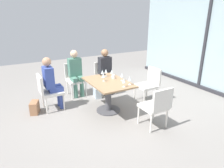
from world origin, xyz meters
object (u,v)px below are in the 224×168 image
wine_glass_3 (106,71)px  cell_phone_on_table (103,75)px  wine_glass_1 (104,76)px  handbag_0 (35,107)px  wine_glass_4 (122,75)px  chair_near_window (149,83)px  wine_glass_0 (130,79)px  person_front_left (52,81)px  wine_glass_6 (124,81)px  handbag_1 (97,92)px  person_far_left (106,70)px  chair_front_left (48,90)px  chair_side_end (75,77)px  wine_glass_5 (112,72)px  wine_glass_2 (102,72)px  coffee_cup (114,77)px  chair_far_right (157,105)px  dining_table_main (108,90)px  person_side_end (76,71)px  chair_far_left (104,76)px

wine_glass_3 → cell_phone_on_table: bearing=-175.3°
wine_glass_1 → handbag_0: size_ratio=0.62×
wine_glass_4 → wine_glass_1: bearing=-113.8°
chair_near_window → wine_glass_0: bearing=-65.0°
person_front_left → chair_near_window: bearing=72.0°
cell_phone_on_table → wine_glass_6: bearing=8.1°
handbag_1 → person_far_left: bearing=122.6°
chair_front_left → chair_side_end: bearing=125.9°
person_front_left → wine_glass_5: person_front_left is taller
wine_glass_0 → wine_glass_6: bearing=-72.7°
wine_glass_1 → wine_glass_2: same height
wine_glass_2 → chair_near_window: bearing=74.2°
chair_side_end → wine_glass_6: size_ratio=4.70×
wine_glass_3 → coffee_cup: 0.26m
wine_glass_4 → wine_glass_6: 0.41m
wine_glass_4 → wine_glass_2: bearing=-148.1°
coffee_cup → chair_far_right: bearing=12.0°
chair_far_right → wine_glass_6: (-0.64, -0.35, 0.37)m
dining_table_main → wine_glass_2: 0.47m
wine_glass_2 → wine_glass_0: bearing=20.2°
wine_glass_1 → wine_glass_0: bearing=38.8°
chair_near_window → coffee_cup: size_ratio=9.67×
chair_far_right → handbag_1: size_ratio=2.90×
chair_front_left → person_far_left: 1.70m
person_side_end → chair_far_left: bearing=78.4°
wine_glass_6 → chair_near_window: bearing=113.7°
chair_front_left → wine_glass_1: bearing=58.5°
wine_glass_0 → wine_glass_6: same height
handbag_0 → handbag_1: bearing=116.6°
chair_far_right → wine_glass_3: 1.55m
wine_glass_1 → coffee_cup: size_ratio=2.06×
dining_table_main → wine_glass_4: bearing=70.4°
chair_front_left → wine_glass_3: (0.39, 1.33, 0.37)m
wine_glass_0 → person_side_end: bearing=-160.0°
dining_table_main → person_far_left: (-1.00, 0.47, 0.17)m
chair_far_left → person_far_left: size_ratio=0.69×
chair_near_window → chair_side_end: bearing=-132.5°
person_front_left → handbag_1: 1.33m
dining_table_main → chair_side_end: chair_side_end is taller
chair_front_left → handbag_0: 0.49m
chair_near_window → coffee_cup: bearing=-97.0°
person_front_left → wine_glass_1: size_ratio=6.81×
person_far_left → handbag_1: bearing=-67.5°
wine_glass_1 → wine_glass_2: size_ratio=1.00×
chair_near_window → person_side_end: (-1.27, -1.51, 0.20)m
wine_glass_4 → cell_phone_on_table: bearing=-164.0°
cell_phone_on_table → person_far_left: bearing=152.9°
wine_glass_2 → coffee_cup: wine_glass_2 is taller
dining_table_main → chair_front_left: 1.41m
chair_far_right → wine_glass_4: bearing=-170.4°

